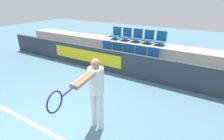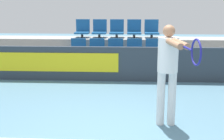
# 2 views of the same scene
# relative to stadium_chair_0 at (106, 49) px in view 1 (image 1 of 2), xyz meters

# --- Properties ---
(ground_plane) EXTENTS (30.00, 30.00, 0.00)m
(ground_plane) POSITION_rel_stadium_chair_0_xyz_m (1.02, -4.27, -0.68)
(ground_plane) COLOR slate
(court_baseline) EXTENTS (5.67, 0.08, 0.01)m
(court_baseline) POSITION_rel_stadium_chair_0_xyz_m (1.02, -4.15, -0.67)
(court_baseline) COLOR white
(court_baseline) RESTS_ON ground
(barrier_wall) EXTENTS (12.16, 0.14, 0.87)m
(barrier_wall) POSITION_rel_stadium_chair_0_xyz_m (0.99, -0.64, -0.24)
(barrier_wall) COLOR #2D3842
(barrier_wall) RESTS_ON ground
(bleacher_tier_front) EXTENTS (11.76, 0.88, 0.46)m
(bleacher_tier_front) POSITION_rel_stadium_chair_0_xyz_m (1.02, -0.12, -0.45)
(bleacher_tier_front) COLOR #9E9E99
(bleacher_tier_front) RESTS_ON ground
(bleacher_tier_middle) EXTENTS (11.76, 0.88, 0.93)m
(bleacher_tier_middle) POSITION_rel_stadium_chair_0_xyz_m (1.02, 0.76, -0.21)
(bleacher_tier_middle) COLOR #9E9E99
(bleacher_tier_middle) RESTS_ON ground
(stadium_chair_0) EXTENTS (0.41, 0.43, 0.52)m
(stadium_chair_0) POSITION_rel_stadium_chair_0_xyz_m (0.00, 0.00, 0.00)
(stadium_chair_0) COLOR #333333
(stadium_chair_0) RESTS_ON bleacher_tier_front
(stadium_chair_1) EXTENTS (0.41, 0.43, 0.52)m
(stadium_chair_1) POSITION_rel_stadium_chair_0_xyz_m (0.51, 0.00, 0.00)
(stadium_chair_1) COLOR #333333
(stadium_chair_1) RESTS_ON bleacher_tier_front
(stadium_chair_2) EXTENTS (0.41, 0.43, 0.52)m
(stadium_chair_2) POSITION_rel_stadium_chair_0_xyz_m (1.02, 0.00, 0.00)
(stadium_chair_2) COLOR #333333
(stadium_chair_2) RESTS_ON bleacher_tier_front
(stadium_chair_3) EXTENTS (0.41, 0.43, 0.52)m
(stadium_chair_3) POSITION_rel_stadium_chair_0_xyz_m (1.53, 0.00, 0.00)
(stadium_chair_3) COLOR #333333
(stadium_chair_3) RESTS_ON bleacher_tier_front
(stadium_chair_4) EXTENTS (0.41, 0.43, 0.52)m
(stadium_chair_4) POSITION_rel_stadium_chair_0_xyz_m (2.03, 0.00, 0.00)
(stadium_chair_4) COLOR #333333
(stadium_chair_4) RESTS_ON bleacher_tier_front
(stadium_chair_5) EXTENTS (0.41, 0.43, 0.52)m
(stadium_chair_5) POSITION_rel_stadium_chair_0_xyz_m (0.00, 0.88, 0.46)
(stadium_chair_5) COLOR #333333
(stadium_chair_5) RESTS_ON bleacher_tier_middle
(stadium_chair_6) EXTENTS (0.41, 0.43, 0.52)m
(stadium_chair_6) POSITION_rel_stadium_chair_0_xyz_m (0.51, 0.88, 0.46)
(stadium_chair_6) COLOR #333333
(stadium_chair_6) RESTS_ON bleacher_tier_middle
(stadium_chair_7) EXTENTS (0.41, 0.43, 0.52)m
(stadium_chair_7) POSITION_rel_stadium_chair_0_xyz_m (1.02, 0.88, 0.46)
(stadium_chair_7) COLOR #333333
(stadium_chair_7) RESTS_ON bleacher_tier_middle
(stadium_chair_8) EXTENTS (0.41, 0.43, 0.52)m
(stadium_chair_8) POSITION_rel_stadium_chair_0_xyz_m (1.53, 0.88, 0.46)
(stadium_chair_8) COLOR #333333
(stadium_chair_8) RESTS_ON bleacher_tier_middle
(stadium_chair_9) EXTENTS (0.41, 0.43, 0.52)m
(stadium_chair_9) POSITION_rel_stadium_chair_0_xyz_m (2.03, 0.88, 0.46)
(stadium_chair_9) COLOR #333333
(stadium_chair_9) RESTS_ON bleacher_tier_middle
(tennis_player) EXTENTS (0.37, 1.52, 1.63)m
(tennis_player) POSITION_rel_stadium_chair_0_xyz_m (2.00, -3.52, 0.33)
(tennis_player) COLOR silver
(tennis_player) RESTS_ON ground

